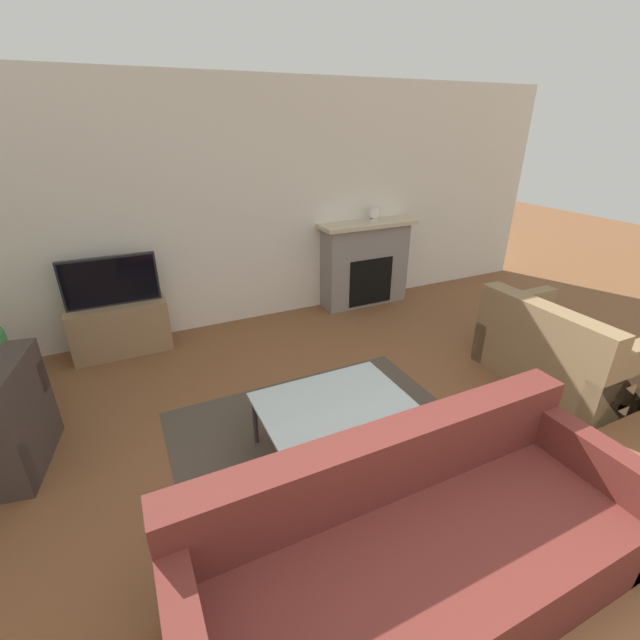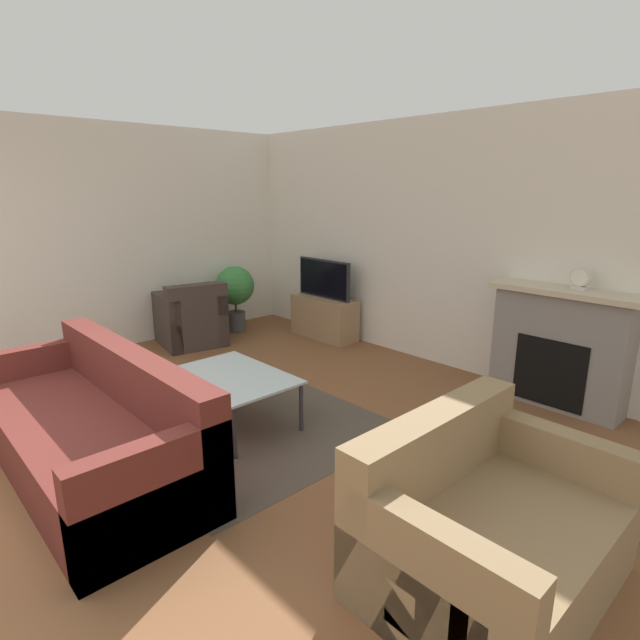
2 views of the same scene
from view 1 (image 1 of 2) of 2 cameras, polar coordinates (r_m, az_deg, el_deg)
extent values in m
cube|color=silver|center=(5.05, -11.09, 14.37)|extent=(8.76, 0.06, 2.70)
cube|color=#4C4238|center=(3.40, 1.26, -16.28)|extent=(2.26, 1.93, 0.00)
cube|color=gray|center=(5.68, 5.98, 7.51)|extent=(1.14, 0.34, 1.10)
cube|color=black|center=(5.61, 6.81, 5.06)|extent=(0.63, 0.01, 0.61)
cube|color=beige|center=(5.53, 6.39, 12.60)|extent=(1.26, 0.40, 0.05)
cube|color=#997A56|center=(4.94, -25.01, -1.03)|extent=(0.96, 0.36, 0.55)
cube|color=#232328|center=(4.75, -26.14, 4.67)|extent=(0.90, 0.05, 0.50)
cube|color=black|center=(4.72, -26.13, 4.57)|extent=(0.86, 0.01, 0.46)
cube|color=#5B231E|center=(2.53, 13.45, -29.63)|extent=(2.36, 0.92, 0.42)
cube|color=#5B231E|center=(2.40, 8.98, -17.98)|extent=(2.36, 0.20, 0.40)
cube|color=#5B231E|center=(3.09, 30.99, -17.69)|extent=(0.14, 0.92, 0.66)
cube|color=#8C704C|center=(4.64, 29.53, -4.57)|extent=(0.94, 1.31, 0.42)
cube|color=#8C704C|center=(4.18, 27.69, -0.90)|extent=(0.20, 1.31, 0.40)
cube|color=#8C704C|center=(4.34, 35.92, -6.41)|extent=(0.94, 0.14, 0.66)
cube|color=#8C704C|center=(4.89, 24.48, -0.44)|extent=(0.94, 0.14, 0.66)
cube|color=#3D332D|center=(3.54, -36.00, -7.62)|extent=(0.33, 0.76, 0.40)
cylinder|color=#333338|center=(2.87, -4.43, -20.41)|extent=(0.04, 0.04, 0.42)
cylinder|color=#333338|center=(3.24, 12.43, -14.68)|extent=(0.04, 0.04, 0.42)
cylinder|color=#333338|center=(3.33, -8.64, -13.03)|extent=(0.04, 0.04, 0.42)
cylinder|color=#333338|center=(3.66, 6.27, -9.01)|extent=(0.04, 0.04, 0.42)
cube|color=silver|center=(3.10, 1.76, -10.95)|extent=(1.06, 0.73, 0.02)
cube|color=beige|center=(5.59, 7.12, 13.13)|extent=(0.12, 0.07, 0.03)
cylinder|color=beige|center=(5.57, 7.17, 14.12)|extent=(0.17, 0.07, 0.17)
cylinder|color=white|center=(5.54, 7.38, 14.05)|extent=(0.14, 0.00, 0.14)
camera|label=2|loc=(4.52, 64.05, 7.40)|focal=28.00mm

